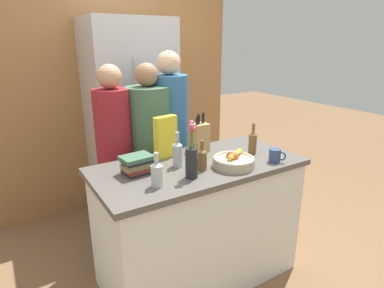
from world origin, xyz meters
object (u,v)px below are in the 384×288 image
(flower_vase, at_px, (192,159))
(coffee_mug, at_px, (275,155))
(knife_block, at_px, (200,137))
(person_in_red_tee, at_px, (170,136))
(bottle_water, at_px, (157,173))
(cereal_box, at_px, (166,137))
(person_in_blue, at_px, (150,149))
(book_stack, at_px, (137,164))
(bottle_oil, at_px, (202,158))
(person_at_sink, at_px, (115,152))
(bottle_wine, at_px, (177,153))
(fruit_bowl, at_px, (233,161))
(bottle_vinegar, at_px, (253,142))
(refrigerator, at_px, (132,121))

(flower_vase, height_order, coffee_mug, flower_vase)
(knife_block, relative_size, person_in_red_tee, 0.18)
(bottle_water, distance_m, person_in_red_tee, 0.98)
(cereal_box, bearing_deg, bottle_water, -123.38)
(knife_block, xyz_separation_m, flower_vase, (-0.33, -0.40, 0.01))
(coffee_mug, bearing_deg, person_in_red_tee, 111.84)
(bottle_water, xyz_separation_m, person_in_blue, (0.31, 0.79, -0.13))
(book_stack, relative_size, person_in_red_tee, 0.13)
(knife_block, height_order, coffee_mug, knife_block)
(bottle_oil, bearing_deg, knife_block, 58.54)
(person_at_sink, distance_m, person_in_red_tee, 0.51)
(bottle_wine, bearing_deg, fruit_bowl, -33.24)
(bottle_vinegar, bearing_deg, bottle_oil, -172.41)
(refrigerator, bearing_deg, book_stack, -110.16)
(coffee_mug, distance_m, person_in_blue, 1.05)
(refrigerator, height_order, bottle_water, refrigerator)
(refrigerator, distance_m, bottle_oil, 1.34)
(knife_block, distance_m, person_at_sink, 0.70)
(fruit_bowl, height_order, flower_vase, flower_vase)
(book_stack, bearing_deg, bottle_wine, -7.09)
(refrigerator, distance_m, bottle_vinegar, 1.36)
(refrigerator, xyz_separation_m, flower_vase, (-0.17, -1.42, 0.08))
(bottle_wine, bearing_deg, person_at_sink, 111.46)
(flower_vase, height_order, person_in_blue, person_in_blue)
(refrigerator, xyz_separation_m, fruit_bowl, (0.17, -1.41, -0.00))
(person_in_blue, distance_m, person_in_red_tee, 0.23)
(book_stack, bearing_deg, coffee_mug, -19.84)
(bottle_oil, height_order, person_at_sink, person_at_sink)
(book_stack, bearing_deg, person_in_blue, 58.24)
(bottle_wine, bearing_deg, cereal_box, 83.94)
(person_at_sink, relative_size, person_in_blue, 1.00)
(book_stack, height_order, bottle_wine, bottle_wine)
(knife_block, height_order, book_stack, knife_block)
(refrigerator, bearing_deg, bottle_vinegar, -69.88)
(flower_vase, xyz_separation_m, bottle_water, (-0.24, -0.00, -0.04))
(fruit_bowl, height_order, bottle_oil, bottle_oil)
(bottle_oil, relative_size, bottle_vinegar, 0.86)
(fruit_bowl, bearing_deg, cereal_box, 124.86)
(cereal_box, relative_size, bottle_oil, 1.51)
(person_at_sink, bearing_deg, fruit_bowl, -67.23)
(flower_vase, xyz_separation_m, cereal_box, (0.04, 0.43, 0.03))
(refrigerator, relative_size, bottle_oil, 9.71)
(person_in_blue, bearing_deg, bottle_oil, -103.92)
(bottle_oil, height_order, bottle_vinegar, bottle_vinegar)
(coffee_mug, xyz_separation_m, person_at_sink, (-0.87, 0.90, -0.08))
(bottle_water, bearing_deg, bottle_vinegar, 9.30)
(coffee_mug, distance_m, person_at_sink, 1.25)
(cereal_box, distance_m, bottle_wine, 0.22)
(bottle_water, xyz_separation_m, person_in_red_tee, (0.53, 0.82, -0.06))
(book_stack, height_order, person_in_blue, person_in_blue)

